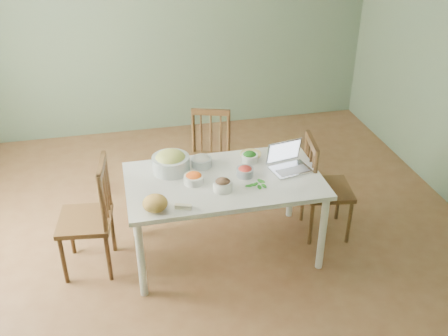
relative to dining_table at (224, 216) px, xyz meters
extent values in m
cube|color=brown|center=(-0.11, 0.12, -0.37)|extent=(5.00, 5.00, 0.00)
cube|color=#5C7053|center=(-0.11, 2.62, 0.98)|extent=(5.00, 0.00, 2.70)
ellipsoid|color=olive|center=(-0.59, -0.33, 0.44)|extent=(0.22, 0.22, 0.12)
cube|color=beige|center=(-0.39, -0.35, 0.39)|extent=(0.13, 0.08, 0.03)
cylinder|color=#D3BD75|center=(0.32, 0.34, 0.38)|extent=(0.23, 0.23, 0.02)
camera|label=1|loc=(-0.79, -3.52, 2.58)|focal=41.53mm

